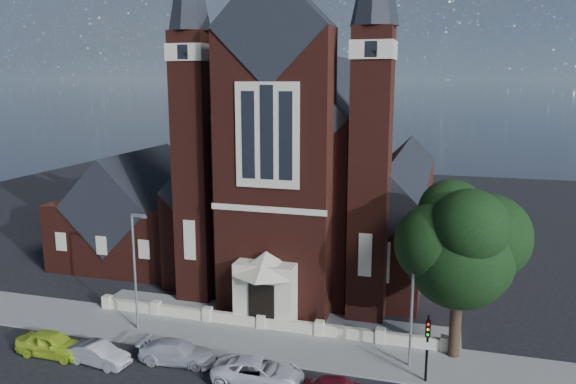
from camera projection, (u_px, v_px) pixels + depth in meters
name	position (u px, v px, depth m)	size (l,w,h in m)	color
ground	(295.00, 286.00, 46.11)	(120.00, 120.00, 0.00)	black
pavement_strip	(252.00, 342.00, 36.22)	(60.00, 5.00, 0.12)	slate
forecourt_paving	(271.00, 317.00, 39.98)	(26.00, 3.00, 0.14)	slate
forecourt_wall	(262.00, 329.00, 38.10)	(24.00, 0.40, 0.90)	beige
church	(318.00, 172.00, 51.98)	(20.01, 34.90, 29.20)	#441912
parish_hall	(139.00, 217.00, 52.51)	(12.00, 12.20, 10.24)	#441912
street_tree	(462.00, 249.00, 32.56)	(6.40, 6.60, 10.70)	black
street_lamp_left	(136.00, 265.00, 37.00)	(1.16, 0.22, 8.09)	gray
street_lamp_right	(414.00, 294.00, 32.10)	(1.16, 0.22, 8.09)	gray
traffic_signal	(427.00, 340.00, 30.76)	(0.28, 0.42, 4.00)	black
car_lime_van	(52.00, 344.00, 34.30)	(1.79, 4.45, 1.52)	#BAD82B
car_silver_a	(99.00, 354.00, 33.24)	(1.36, 3.90, 1.28)	#929599
car_silver_b	(177.00, 352.00, 33.43)	(1.88, 4.63, 1.34)	#B3B5BB
car_white_suv	(258.00, 372.00, 31.09)	(2.37, 5.13, 1.43)	white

